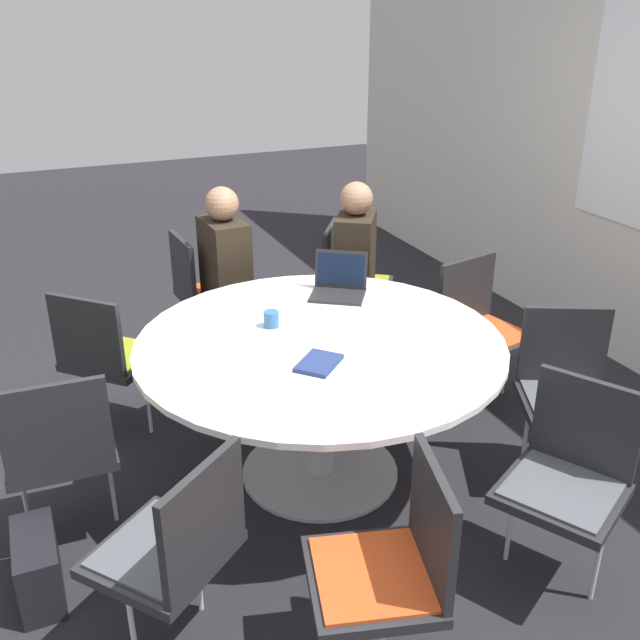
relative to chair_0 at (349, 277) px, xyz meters
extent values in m
plane|color=black|center=(1.27, -0.77, -0.50)|extent=(16.00, 16.00, 0.00)
cylinder|color=#B7B7BC|center=(1.27, -0.77, -0.49)|extent=(0.78, 0.78, 0.02)
cylinder|color=#B7B7BC|center=(1.27, -0.77, -0.13)|extent=(0.13, 0.13, 0.69)
cylinder|color=white|center=(1.27, -0.77, 0.23)|extent=(1.71, 1.71, 0.03)
cube|color=#262628|center=(0.04, 0.06, -0.07)|extent=(0.60, 0.59, 0.04)
cube|color=olive|center=(0.04, 0.06, -0.05)|extent=(0.53, 0.52, 0.01)
cube|color=#262628|center=(-0.07, -0.11, 0.15)|extent=(0.36, 0.26, 0.40)
cylinder|color=silver|center=(-0.11, 0.16, -0.30)|extent=(0.02, 0.02, 0.40)
cylinder|color=silver|center=(0.19, -0.04, -0.30)|extent=(0.02, 0.02, 0.40)
cube|color=#262628|center=(-0.21, -0.87, -0.07)|extent=(0.47, 0.45, 0.04)
cube|color=#E04C1E|center=(-0.21, -0.87, -0.05)|extent=(0.41, 0.40, 0.01)
cube|color=#262628|center=(-0.19, -1.06, 0.15)|extent=(0.42, 0.06, 0.40)
cylinder|color=silver|center=(-0.39, -0.88, -0.30)|extent=(0.02, 0.02, 0.40)
cylinder|color=silver|center=(-0.03, -0.86, -0.30)|extent=(0.02, 0.02, 0.40)
cube|color=#262628|center=(0.43, -1.60, -0.07)|extent=(0.61, 0.61, 0.04)
cube|color=olive|center=(0.43, -1.60, -0.05)|extent=(0.54, 0.54, 0.01)
cube|color=#262628|center=(0.57, -1.74, 0.15)|extent=(0.32, 0.32, 0.40)
cylinder|color=silver|center=(0.30, -1.73, -0.30)|extent=(0.02, 0.02, 0.40)
cylinder|color=silver|center=(0.56, -1.47, -0.30)|extent=(0.02, 0.02, 0.40)
cube|color=#262628|center=(1.22, -1.95, -0.07)|extent=(0.44, 0.46, 0.04)
cube|color=gold|center=(1.22, -1.95, -0.05)|extent=(0.39, 0.40, 0.01)
cube|color=#262628|center=(1.41, -1.96, 0.15)|extent=(0.05, 0.42, 0.40)
cylinder|color=silver|center=(1.21, -2.13, -0.30)|extent=(0.02, 0.02, 0.40)
cylinder|color=silver|center=(1.23, -1.77, -0.30)|extent=(0.02, 0.02, 0.40)
cube|color=#262628|center=(2.01, -1.69, -0.07)|extent=(0.60, 0.61, 0.04)
cube|color=#4C5156|center=(2.01, -1.69, -0.05)|extent=(0.53, 0.53, 0.01)
cube|color=#262628|center=(2.16, -1.57, 0.15)|extent=(0.28, 0.34, 0.40)
cylinder|color=silver|center=(2.12, -1.83, -0.30)|extent=(0.02, 0.02, 0.40)
cylinder|color=silver|center=(1.90, -1.55, -0.30)|extent=(0.02, 0.02, 0.40)
cube|color=#262628|center=(2.41, -1.08, -0.07)|extent=(0.54, 0.52, 0.04)
cube|color=#E04C1E|center=(2.41, -1.08, -0.05)|extent=(0.47, 0.46, 0.01)
cube|color=#262628|center=(2.46, -0.89, 0.15)|extent=(0.41, 0.14, 0.40)
cylinder|color=silver|center=(2.24, -1.03, -0.30)|extent=(0.02, 0.02, 0.40)
cube|color=#262628|center=(2.30, -0.20, -0.07)|extent=(0.59, 0.58, 0.04)
cube|color=#4C5156|center=(2.30, -0.20, -0.05)|extent=(0.52, 0.51, 0.01)
cube|color=#262628|center=(2.21, -0.03, 0.15)|extent=(0.38, 0.23, 0.40)
cylinder|color=silver|center=(2.46, -0.11, -0.30)|extent=(0.02, 0.02, 0.40)
cylinder|color=silver|center=(2.15, -0.28, -0.30)|extent=(0.02, 0.02, 0.40)
cube|color=#262628|center=(1.79, 0.29, -0.07)|extent=(0.57, 0.58, 0.04)
cube|color=#4C5156|center=(1.79, 0.29, -0.05)|extent=(0.50, 0.51, 0.01)
cube|color=#262628|center=(1.61, 0.38, 0.15)|extent=(0.21, 0.39, 0.40)
cylinder|color=silver|center=(1.87, 0.46, -0.30)|extent=(0.02, 0.02, 0.40)
cylinder|color=silver|center=(1.71, 0.13, -0.30)|extent=(0.02, 0.02, 0.40)
cube|color=#262628|center=(1.02, 0.39, -0.07)|extent=(0.50, 0.52, 0.04)
cube|color=#E04C1E|center=(1.02, 0.39, -0.05)|extent=(0.44, 0.46, 0.01)
cube|color=#262628|center=(0.83, 0.35, 0.15)|extent=(0.12, 0.41, 0.40)
cylinder|color=silver|center=(0.98, 0.56, -0.30)|extent=(0.02, 0.02, 0.40)
cylinder|color=silver|center=(1.06, 0.21, -0.30)|extent=(0.02, 0.02, 0.40)
cylinder|color=#2D2319|center=(0.22, 0.06, -0.28)|extent=(0.10, 0.10, 0.44)
cylinder|color=#2D2319|center=(0.37, -0.04, -0.28)|extent=(0.10, 0.10, 0.44)
cube|color=#2D2319|center=(0.24, -0.08, 0.22)|extent=(0.42, 0.38, 0.55)
sphere|color=#A87A5B|center=(0.24, -0.08, 0.60)|extent=(0.20, 0.20, 0.20)
cylinder|color=#2D2319|center=(-0.07, -0.76, -0.28)|extent=(0.10, 0.10, 0.44)
cylinder|color=#2D2319|center=(0.11, -0.75, -0.28)|extent=(0.10, 0.10, 0.44)
cube|color=#2D2319|center=(0.03, -0.85, 0.22)|extent=(0.37, 0.24, 0.55)
sphere|color=#A87A5B|center=(0.03, -0.85, 0.60)|extent=(0.20, 0.20, 0.20)
cube|color=#232326|center=(0.83, -0.47, 0.25)|extent=(0.35, 0.36, 0.02)
cube|color=#232326|center=(0.73, -0.41, 0.36)|extent=(0.20, 0.26, 0.20)
cube|color=black|center=(0.74, -0.41, 0.36)|extent=(0.17, 0.23, 0.17)
cube|color=navy|center=(1.50, -0.87, 0.25)|extent=(0.25, 0.26, 0.02)
cylinder|color=#33669E|center=(1.04, -0.92, 0.28)|extent=(0.07, 0.07, 0.08)
cube|color=black|center=(1.57, -2.11, -0.36)|extent=(0.36, 0.16, 0.28)
camera|label=1|loc=(3.99, -1.95, 1.68)|focal=40.00mm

